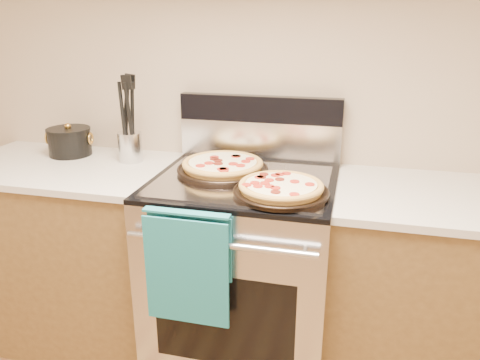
% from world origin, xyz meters
% --- Properties ---
extents(wall_back, '(4.00, 0.00, 4.00)m').
position_xyz_m(wall_back, '(0.00, 2.00, 1.35)').
color(wall_back, tan).
rests_on(wall_back, ground).
extents(range_body, '(0.76, 0.68, 0.90)m').
position_xyz_m(range_body, '(0.00, 1.65, 0.45)').
color(range_body, '#B7B7BC').
rests_on(range_body, ground).
extents(oven_window, '(0.56, 0.01, 0.40)m').
position_xyz_m(oven_window, '(0.00, 1.31, 0.45)').
color(oven_window, black).
rests_on(oven_window, range_body).
extents(cooktop, '(0.76, 0.68, 0.02)m').
position_xyz_m(cooktop, '(0.00, 1.65, 0.91)').
color(cooktop, black).
rests_on(cooktop, range_body).
extents(backsplash_lower, '(0.76, 0.06, 0.18)m').
position_xyz_m(backsplash_lower, '(0.00, 1.96, 1.01)').
color(backsplash_lower, silver).
rests_on(backsplash_lower, cooktop).
extents(backsplash_upper, '(0.76, 0.06, 0.12)m').
position_xyz_m(backsplash_upper, '(0.00, 1.96, 1.16)').
color(backsplash_upper, black).
rests_on(backsplash_upper, backsplash_lower).
extents(oven_handle, '(0.70, 0.03, 0.03)m').
position_xyz_m(oven_handle, '(0.00, 1.27, 0.80)').
color(oven_handle, silver).
rests_on(oven_handle, range_body).
extents(dish_towel, '(0.32, 0.05, 0.42)m').
position_xyz_m(dish_towel, '(-0.12, 1.27, 0.70)').
color(dish_towel, '#166770').
rests_on(dish_towel, oven_handle).
extents(foil_sheet, '(0.70, 0.55, 0.01)m').
position_xyz_m(foil_sheet, '(0.00, 1.62, 0.92)').
color(foil_sheet, gray).
rests_on(foil_sheet, cooktop).
extents(cabinet_left, '(1.00, 0.62, 0.88)m').
position_xyz_m(cabinet_left, '(-0.88, 1.68, 0.44)').
color(cabinet_left, brown).
rests_on(cabinet_left, ground).
extents(countertop_left, '(1.02, 0.64, 0.03)m').
position_xyz_m(countertop_left, '(-0.88, 1.68, 0.90)').
color(countertop_left, beige).
rests_on(countertop_left, cabinet_left).
extents(cabinet_right, '(1.00, 0.62, 0.88)m').
position_xyz_m(cabinet_right, '(0.88, 1.68, 0.44)').
color(cabinet_right, brown).
rests_on(cabinet_right, ground).
extents(countertop_right, '(1.02, 0.64, 0.03)m').
position_xyz_m(countertop_right, '(0.88, 1.68, 0.90)').
color(countertop_right, beige).
rests_on(countertop_right, cabinet_right).
extents(pepperoni_pizza_back, '(0.50, 0.50, 0.05)m').
position_xyz_m(pepperoni_pizza_back, '(-0.11, 1.70, 0.95)').
color(pepperoni_pizza_back, '#BF873A').
rests_on(pepperoni_pizza_back, foil_sheet).
extents(pepperoni_pizza_front, '(0.47, 0.47, 0.05)m').
position_xyz_m(pepperoni_pizza_front, '(0.18, 1.50, 0.95)').
color(pepperoni_pizza_front, '#BF873A').
rests_on(pepperoni_pizza_front, foil_sheet).
extents(utensil_crock, '(0.14, 0.14, 0.14)m').
position_xyz_m(utensil_crock, '(-0.59, 1.80, 0.98)').
color(utensil_crock, silver).
rests_on(utensil_crock, countertop_left).
extents(saucepan, '(0.24, 0.24, 0.12)m').
position_xyz_m(saucepan, '(-0.93, 1.83, 0.97)').
color(saucepan, black).
rests_on(saucepan, countertop_left).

